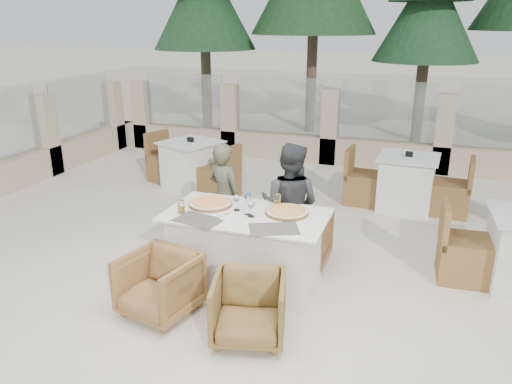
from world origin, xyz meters
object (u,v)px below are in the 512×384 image
(pizza_left, at_px, (211,203))
(pizza_right, at_px, (287,211))
(olive_dish, at_px, (227,216))
(armchair_far_right, at_px, (300,238))
(armchair_near_left, at_px, (159,285))
(bg_table_b, at_px, (406,183))
(armchair_far_left, at_px, (220,226))
(armchair_near_right, at_px, (249,308))
(dining_table, at_px, (246,249))
(diner_right, at_px, (290,205))
(bg_table_a, at_px, (192,165))
(diner_left, at_px, (225,196))
(beer_glass_right, at_px, (277,201))
(beer_glass_left, at_px, (181,207))
(wine_glass_centre, at_px, (237,202))
(water_bottle, at_px, (248,203))
(wine_glass_near, at_px, (251,208))

(pizza_left, distance_m, pizza_right, 0.81)
(olive_dish, relative_size, armchair_far_right, 0.17)
(pizza_right, relative_size, armchair_near_left, 0.67)
(pizza_left, relative_size, bg_table_b, 0.27)
(armchair_far_left, distance_m, armchair_near_right, 1.78)
(dining_table, xyz_separation_m, armchair_far_left, (-0.58, 0.66, -0.09))
(olive_dish, height_order, bg_table_b, olive_dish)
(diner_right, distance_m, bg_table_a, 3.00)
(armchair_far_right, xyz_separation_m, diner_right, (-0.11, -0.07, 0.39))
(dining_table, relative_size, pizza_left, 3.58)
(armchair_near_left, bearing_deg, bg_table_b, 73.53)
(diner_left, relative_size, diner_right, 0.92)
(armchair_near_right, bearing_deg, bg_table_a, 108.60)
(pizza_left, distance_m, diner_left, 0.70)
(beer_glass_right, bearing_deg, bg_table_b, 65.08)
(pizza_right, bearing_deg, beer_glass_left, -162.47)
(armchair_near_right, distance_m, diner_left, 1.89)
(beer_glass_right, bearing_deg, diner_right, 79.82)
(dining_table, height_order, diner_right, diner_right)
(armchair_near_right, height_order, bg_table_b, bg_table_b)
(wine_glass_centre, bearing_deg, armchair_near_right, -63.58)
(olive_dish, xyz_separation_m, armchair_far_left, (-0.44, 0.82, -0.49))
(wine_glass_centre, xyz_separation_m, beer_glass_left, (-0.49, -0.25, -0.03))
(pizza_left, height_order, beer_glass_left, beer_glass_left)
(pizza_right, relative_size, diner_left, 0.34)
(armchair_near_left, bearing_deg, dining_table, 66.32)
(armchair_near_right, distance_m, diner_right, 1.50)
(armchair_far_left, height_order, armchair_far_right, armchair_far_left)
(armchair_near_right, bearing_deg, beer_glass_left, 130.41)
(olive_dish, height_order, diner_right, diner_right)
(wine_glass_centre, bearing_deg, diner_left, 121.20)
(bg_table_b, bearing_deg, pizza_right, -107.93)
(bg_table_a, bearing_deg, olive_dish, -37.28)
(dining_table, distance_m, armchair_far_right, 0.76)
(water_bottle, distance_m, bg_table_b, 3.17)
(diner_right, bearing_deg, olive_dish, 64.27)
(beer_glass_left, distance_m, beer_glass_right, 0.97)
(armchair_far_right, bearing_deg, pizza_left, 33.81)
(dining_table, relative_size, pizza_right, 3.75)
(wine_glass_near, xyz_separation_m, beer_glass_right, (0.16, 0.33, -0.02))
(diner_left, bearing_deg, bg_table_a, -32.42)
(wine_glass_centre, bearing_deg, pizza_left, 172.07)
(bg_table_b, bearing_deg, pizza_left, -121.15)
(beer_glass_right, xyz_separation_m, bg_table_b, (1.17, 2.52, -0.45))
(water_bottle, bearing_deg, bg_table_a, 126.08)
(armchair_near_right, height_order, diner_right, diner_right)
(olive_dish, bearing_deg, pizza_left, 137.77)
(dining_table, xyz_separation_m, water_bottle, (0.02, -0.00, 0.50))
(olive_dish, bearing_deg, water_bottle, 43.49)
(beer_glass_left, bearing_deg, dining_table, 16.88)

